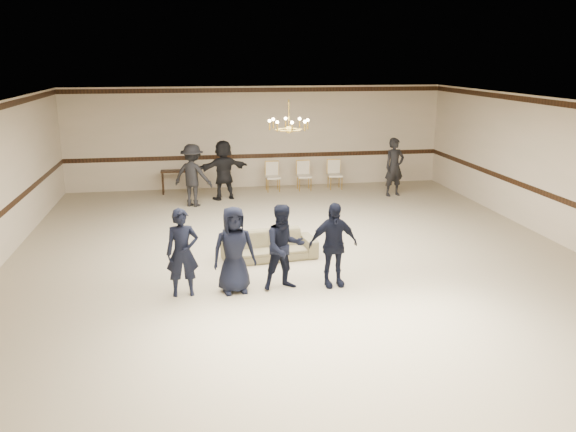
% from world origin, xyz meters
% --- Properties ---
extents(room, '(12.01, 14.01, 3.21)m').
position_xyz_m(room, '(0.00, 0.00, 1.60)').
color(room, tan).
rests_on(room, ground).
extents(chair_rail, '(12.00, 0.02, 0.14)m').
position_xyz_m(chair_rail, '(0.00, 6.99, 1.00)').
color(chair_rail, black).
rests_on(chair_rail, wall_back).
extents(crown_molding, '(12.00, 0.02, 0.14)m').
position_xyz_m(crown_molding, '(0.00, 6.99, 3.08)').
color(crown_molding, black).
rests_on(crown_molding, wall_back).
extents(chandelier, '(0.94, 0.94, 0.89)m').
position_xyz_m(chandelier, '(0.00, 1.00, 2.88)').
color(chandelier, gold).
rests_on(chandelier, ceiling).
extents(boy_a, '(0.59, 0.41, 1.57)m').
position_xyz_m(boy_a, '(-2.35, -1.76, 0.79)').
color(boy_a, black).
rests_on(boy_a, floor).
extents(boy_b, '(0.83, 0.60, 1.57)m').
position_xyz_m(boy_b, '(-1.45, -1.76, 0.79)').
color(boy_b, black).
rests_on(boy_b, floor).
extents(boy_c, '(0.86, 0.72, 1.57)m').
position_xyz_m(boy_c, '(-0.55, -1.76, 0.79)').
color(boy_c, black).
rests_on(boy_c, floor).
extents(boy_d, '(0.95, 0.47, 1.57)m').
position_xyz_m(boy_d, '(0.35, -1.76, 0.79)').
color(boy_d, black).
rests_on(boy_d, floor).
extents(settee, '(2.02, 0.99, 0.57)m').
position_xyz_m(settee, '(-0.60, -0.09, 0.28)').
color(settee, '#736E4C').
rests_on(settee, floor).
extents(adult_left, '(1.31, 1.10, 1.76)m').
position_xyz_m(adult_left, '(-2.09, 4.71, 0.88)').
color(adult_left, black).
rests_on(adult_left, floor).
extents(adult_mid, '(1.71, 1.00, 1.76)m').
position_xyz_m(adult_mid, '(-1.19, 5.41, 0.88)').
color(adult_mid, black).
rests_on(adult_mid, floor).
extents(adult_right, '(0.72, 0.56, 1.76)m').
position_xyz_m(adult_right, '(3.91, 5.01, 0.88)').
color(adult_right, black).
rests_on(adult_right, floor).
extents(banquet_chair_left, '(0.46, 0.46, 0.91)m').
position_xyz_m(banquet_chair_left, '(0.38, 6.21, 0.45)').
color(banquet_chair_left, beige).
rests_on(banquet_chair_left, floor).
extents(banquet_chair_mid, '(0.45, 0.45, 0.91)m').
position_xyz_m(banquet_chair_mid, '(1.38, 6.21, 0.45)').
color(banquet_chair_mid, beige).
rests_on(banquet_chair_mid, floor).
extents(banquet_chair_right, '(0.48, 0.48, 0.91)m').
position_xyz_m(banquet_chair_right, '(2.38, 6.21, 0.45)').
color(banquet_chair_right, beige).
rests_on(banquet_chair_right, floor).
extents(console_table, '(0.86, 0.37, 0.72)m').
position_xyz_m(console_table, '(-2.62, 6.41, 0.36)').
color(console_table, black).
rests_on(console_table, floor).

